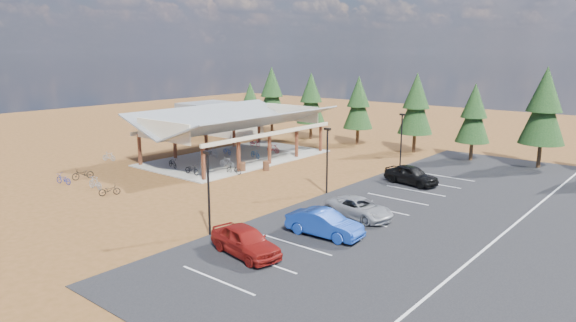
{
  "coord_description": "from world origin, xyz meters",
  "views": [
    {
      "loc": [
        27.24,
        -29.41,
        10.77
      ],
      "look_at": [
        -0.12,
        3.47,
        1.64
      ],
      "focal_mm": 32.0,
      "sensor_mm": 36.0,
      "label": 1
    }
  ],
  "objects_px": {
    "trash_bin_0": "(242,167)",
    "bike_0": "(173,163)",
    "bike_8": "(83,174)",
    "bike_16": "(234,169)",
    "bike_9": "(109,156)",
    "bike_3": "(255,143)",
    "bike_13": "(95,183)",
    "lamp_post_2": "(401,136)",
    "trash_bin_1": "(266,166)",
    "bike_1": "(214,153)",
    "outbuilding": "(221,118)",
    "lamp_post_0": "(208,187)",
    "car_4": "(411,175)",
    "bike_2": "(227,151)",
    "bike_pavilion": "(236,121)",
    "bike_5": "(227,162)",
    "bike_12": "(109,190)",
    "bike_10": "(63,179)",
    "car_1": "(324,223)",
    "bike_6": "(255,154)",
    "bike_7": "(273,148)",
    "bike_4": "(192,169)",
    "car_2": "(359,208)",
    "lamp_post_1": "(327,156)",
    "car_0": "(245,241)"
  },
  "relations": [
    {
      "from": "trash_bin_0",
      "to": "bike_0",
      "type": "distance_m",
      "value": 6.77
    },
    {
      "from": "bike_8",
      "to": "bike_16",
      "type": "height_order",
      "value": "bike_8"
    },
    {
      "from": "bike_0",
      "to": "bike_9",
      "type": "height_order",
      "value": "bike_0"
    },
    {
      "from": "bike_3",
      "to": "bike_13",
      "type": "xyz_separation_m",
      "value": [
        2.84,
        -21.58,
        -0.03
      ]
    },
    {
      "from": "lamp_post_2",
      "to": "trash_bin_1",
      "type": "xyz_separation_m",
      "value": [
        -8.9,
        -9.16,
        -2.53
      ]
    },
    {
      "from": "bike_8",
      "to": "bike_1",
      "type": "bearing_deg",
      "value": 90.65
    },
    {
      "from": "outbuilding",
      "to": "bike_16",
      "type": "bearing_deg",
      "value": -40.49
    },
    {
      "from": "lamp_post_0",
      "to": "trash_bin_1",
      "type": "relative_size",
      "value": 5.71
    },
    {
      "from": "lamp_post_2",
      "to": "bike_8",
      "type": "relative_size",
      "value": 2.77
    },
    {
      "from": "outbuilding",
      "to": "car_4",
      "type": "relative_size",
      "value": 2.39
    },
    {
      "from": "bike_3",
      "to": "trash_bin_1",
      "type": "bearing_deg",
      "value": -137.91
    },
    {
      "from": "car_4",
      "to": "bike_2",
      "type": "bearing_deg",
      "value": 103.08
    },
    {
      "from": "bike_9",
      "to": "car_4",
      "type": "xyz_separation_m",
      "value": [
        27.72,
        10.83,
        0.38
      ]
    },
    {
      "from": "bike_pavilion",
      "to": "bike_5",
      "type": "bearing_deg",
      "value": -55.74
    },
    {
      "from": "bike_pavilion",
      "to": "lamp_post_0",
      "type": "distance_m",
      "value": 22.69
    },
    {
      "from": "bike_8",
      "to": "bike_16",
      "type": "distance_m",
      "value": 12.94
    },
    {
      "from": "bike_0",
      "to": "bike_12",
      "type": "distance_m",
      "value": 9.54
    },
    {
      "from": "bike_10",
      "to": "bike_16",
      "type": "relative_size",
      "value": 1.01
    },
    {
      "from": "bike_5",
      "to": "bike_8",
      "type": "bearing_deg",
      "value": 143.21
    },
    {
      "from": "outbuilding",
      "to": "bike_10",
      "type": "distance_m",
      "value": 29.63
    },
    {
      "from": "bike_8",
      "to": "bike_13",
      "type": "relative_size",
      "value": 1.09
    },
    {
      "from": "bike_12",
      "to": "bike_13",
      "type": "xyz_separation_m",
      "value": [
        -2.51,
        0.27,
        0.1
      ]
    },
    {
      "from": "bike_8",
      "to": "car_1",
      "type": "xyz_separation_m",
      "value": [
        24.2,
        1.93,
        0.33
      ]
    },
    {
      "from": "bike_6",
      "to": "bike_7",
      "type": "bearing_deg",
      "value": 24.13
    },
    {
      "from": "bike_4",
      "to": "bike_6",
      "type": "relative_size",
      "value": 0.99
    },
    {
      "from": "car_2",
      "to": "bike_12",
      "type": "bearing_deg",
      "value": 121.41
    },
    {
      "from": "lamp_post_1",
      "to": "car_0",
      "type": "relative_size",
      "value": 1.09
    },
    {
      "from": "trash_bin_0",
      "to": "bike_5",
      "type": "xyz_separation_m",
      "value": [
        -2.17,
        0.1,
        0.15
      ]
    },
    {
      "from": "bike_10",
      "to": "car_4",
      "type": "relative_size",
      "value": 0.37
    },
    {
      "from": "lamp_post_0",
      "to": "bike_10",
      "type": "bearing_deg",
      "value": 178.88
    },
    {
      "from": "lamp_post_2",
      "to": "car_1",
      "type": "xyz_separation_m",
      "value": [
        5.42,
        -19.81,
        -2.16
      ]
    },
    {
      "from": "trash_bin_1",
      "to": "bike_7",
      "type": "bearing_deg",
      "value": 126.68
    },
    {
      "from": "lamp_post_2",
      "to": "car_1",
      "type": "distance_m",
      "value": 20.65
    },
    {
      "from": "bike_5",
      "to": "car_2",
      "type": "bearing_deg",
      "value": -111.33
    },
    {
      "from": "bike_8",
      "to": "car_4",
      "type": "distance_m",
      "value": 27.91
    },
    {
      "from": "lamp_post_0",
      "to": "bike_4",
      "type": "bearing_deg",
      "value": 144.02
    },
    {
      "from": "bike_3",
      "to": "bike_0",
      "type": "bearing_deg",
      "value": -178.74
    },
    {
      "from": "lamp_post_1",
      "to": "bike_10",
      "type": "xyz_separation_m",
      "value": [
        -18.45,
        -11.64,
        -2.53
      ]
    },
    {
      "from": "bike_1",
      "to": "bike_7",
      "type": "distance_m",
      "value": 6.45
    },
    {
      "from": "bike_16",
      "to": "lamp_post_1",
      "type": "bearing_deg",
      "value": 85.66
    },
    {
      "from": "bike_6",
      "to": "bike_7",
      "type": "height_order",
      "value": "bike_7"
    },
    {
      "from": "lamp_post_1",
      "to": "lamp_post_2",
      "type": "height_order",
      "value": "same"
    },
    {
      "from": "bike_8",
      "to": "bike_10",
      "type": "xyz_separation_m",
      "value": [
        0.34,
        -1.9,
        -0.04
      ]
    },
    {
      "from": "outbuilding",
      "to": "car_0",
      "type": "height_order",
      "value": "outbuilding"
    },
    {
      "from": "lamp_post_0",
      "to": "bike_2",
      "type": "bearing_deg",
      "value": 133.94
    },
    {
      "from": "bike_2",
      "to": "bike_16",
      "type": "distance_m",
      "value": 8.72
    },
    {
      "from": "bike_pavilion",
      "to": "lamp_post_0",
      "type": "xyz_separation_m",
      "value": [
        15.0,
        -17.0,
        -0.85
      ]
    },
    {
      "from": "bike_16",
      "to": "bike_6",
      "type": "bearing_deg",
      "value": -157.73
    },
    {
      "from": "outbuilding",
      "to": "bike_5",
      "type": "xyz_separation_m",
      "value": [
        16.62,
        -14.85,
        -1.43
      ]
    },
    {
      "from": "trash_bin_0",
      "to": "car_2",
      "type": "relative_size",
      "value": 0.19
    }
  ]
}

